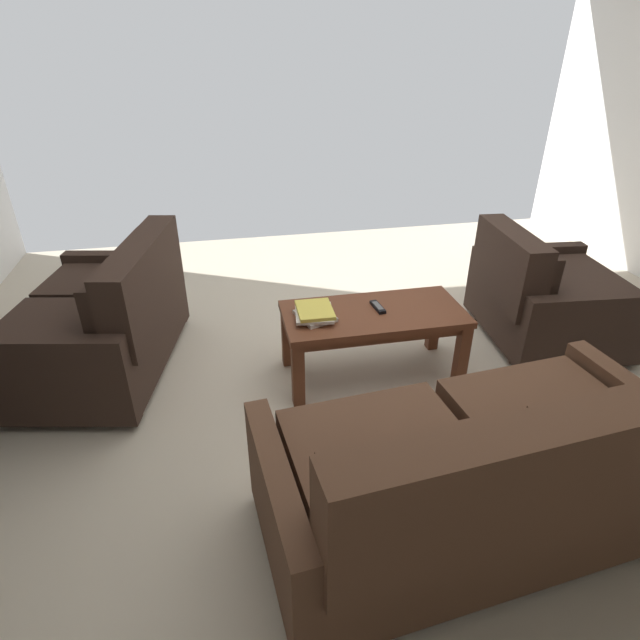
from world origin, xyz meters
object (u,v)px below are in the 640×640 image
object	(u,v)px
sofa_main	(481,475)
tv_remote	(378,307)
coffee_table	(373,322)
book_stack	(315,313)
loveseat_near	(106,320)
armchair_side	(545,296)

from	to	relation	value
sofa_main	tv_remote	xyz separation A→B (m)	(0.03, -1.31, 0.11)
sofa_main	coffee_table	xyz separation A→B (m)	(0.07, -1.28, 0.02)
book_stack	tv_remote	size ratio (longest dim) A/B	1.72
coffee_table	tv_remote	xyz separation A→B (m)	(-0.03, -0.03, 0.08)
sofa_main	book_stack	xyz separation A→B (m)	(0.44, -1.27, 0.13)
book_stack	tv_remote	distance (m)	0.41
loveseat_near	book_stack	xyz separation A→B (m)	(-1.26, 0.40, 0.12)
sofa_main	loveseat_near	world-z (taller)	loveseat_near
sofa_main	armchair_side	size ratio (longest dim) A/B	1.75
loveseat_near	book_stack	distance (m)	1.33
book_stack	tv_remote	xyz separation A→B (m)	(-0.40, -0.04, -0.02)
armchair_side	sofa_main	bearing A→B (deg)	49.78
loveseat_near	book_stack	world-z (taller)	loveseat_near
sofa_main	book_stack	world-z (taller)	sofa_main
book_stack	sofa_main	bearing A→B (deg)	109.01
armchair_side	coffee_table	bearing A→B (deg)	8.17
loveseat_near	book_stack	bearing A→B (deg)	162.57
tv_remote	loveseat_near	bearing A→B (deg)	-12.14
book_stack	tv_remote	bearing A→B (deg)	-174.59
armchair_side	book_stack	xyz separation A→B (m)	(1.68, 0.20, 0.15)
armchair_side	book_stack	size ratio (longest dim) A/B	3.69
armchair_side	tv_remote	xyz separation A→B (m)	(1.27, 0.16, 0.13)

